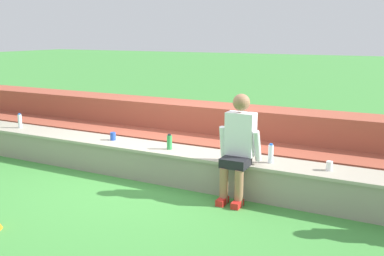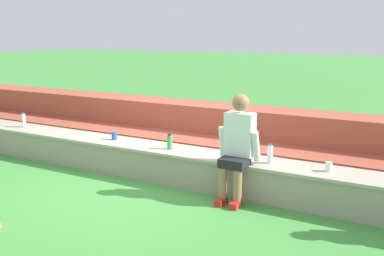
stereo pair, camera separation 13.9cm
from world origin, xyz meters
The scene contains 9 objects.
ground_plane centered at (0.00, 0.00, 0.00)m, with size 80.00×80.00×0.00m, color #428E3D.
stone_seating_wall centered at (0.00, 0.28, 0.25)m, with size 9.65×0.60×0.48m.
brick_bleachers centered at (0.00, 1.54, 0.38)m, with size 12.62×1.39×0.92m.
person_left_of_center centered at (1.45, 0.00, 0.74)m, with size 0.55×0.54×1.38m.
water_bottle_near_right centered at (1.81, 0.26, 0.60)m, with size 0.07×0.07×0.26m.
water_bottle_mid_right centered at (-2.82, 0.29, 0.60)m, with size 0.07×0.07×0.26m.
water_bottle_near_left centered at (0.29, 0.25, 0.58)m, with size 0.08×0.08×0.23m.
plastic_cup_middle centered at (2.55, 0.28, 0.54)m, with size 0.08×0.08×0.12m, color white.
plastic_cup_left_end centered at (-0.78, 0.31, 0.54)m, with size 0.09×0.09×0.13m, color blue.
Camera 1 is at (3.43, -5.09, 2.13)m, focal length 41.08 mm.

